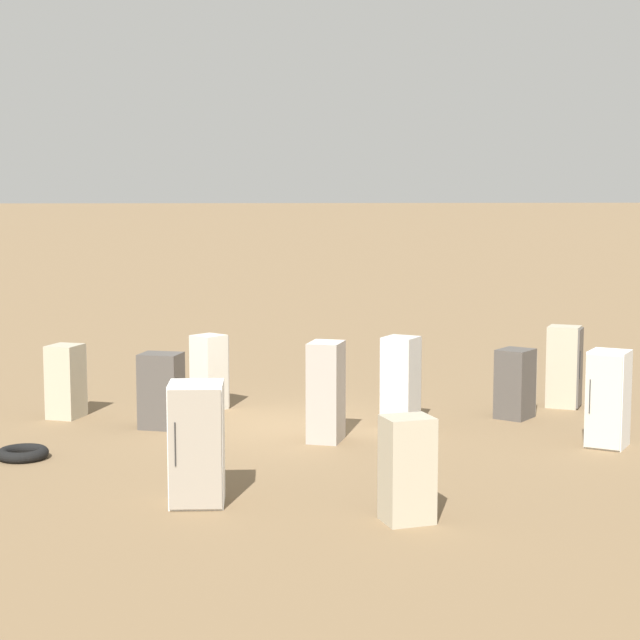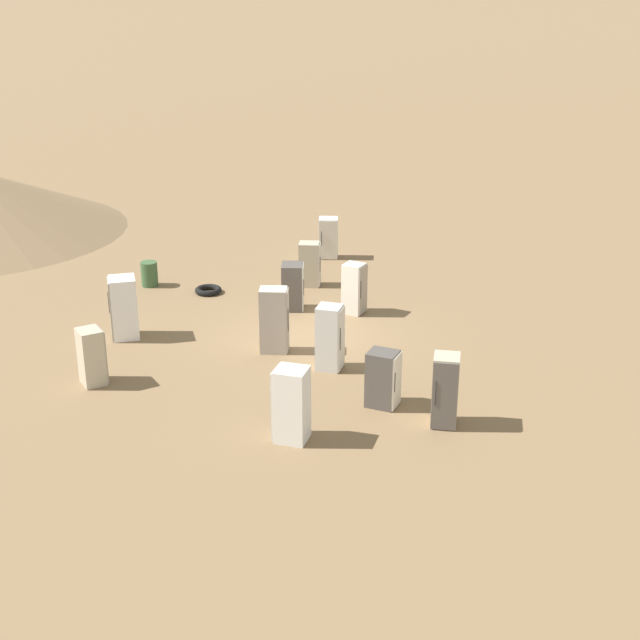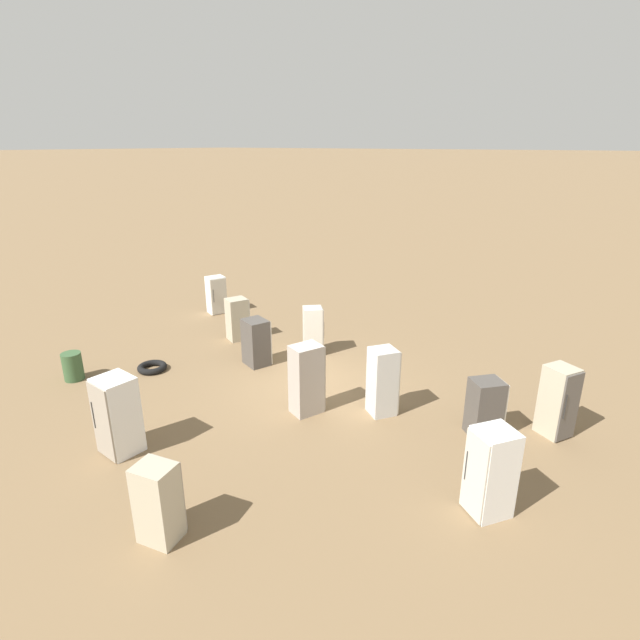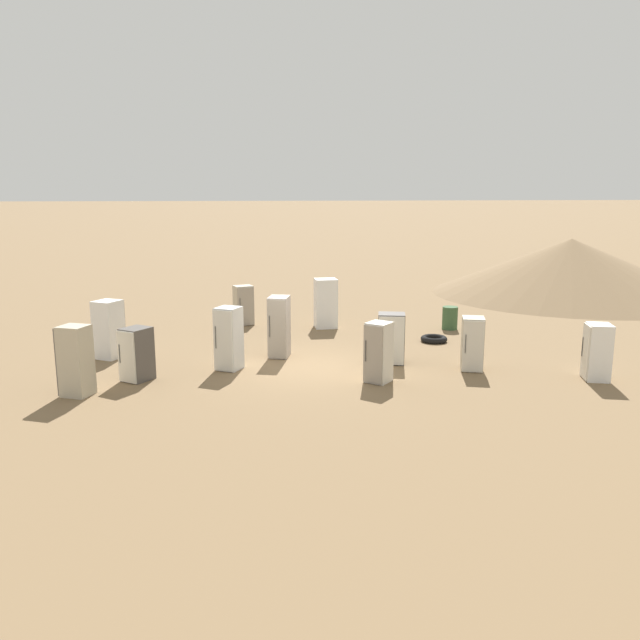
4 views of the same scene
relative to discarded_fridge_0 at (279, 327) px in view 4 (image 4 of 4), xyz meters
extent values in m
plane|color=brown|center=(-1.24, -0.67, -0.93)|extent=(1000.00, 1000.00, 0.00)
cone|color=#7F6647|center=(8.51, -16.06, 0.45)|extent=(13.27, 13.27, 2.75)
cube|color=#A89E93|center=(0.02, -0.01, 0.00)|extent=(0.91, 0.81, 1.85)
cube|color=gray|center=(-0.35, 0.14, 0.00)|extent=(0.24, 0.53, 1.78)
cylinder|color=#2D2D2D|center=(-0.30, 0.34, 0.09)|extent=(0.02, 0.02, 0.65)
cube|color=#4C4742|center=(-1.50, -3.05, -0.19)|extent=(0.86, 0.94, 1.47)
cube|color=beige|center=(-1.82, -2.93, -0.19)|extent=(0.29, 0.71, 1.41)
cylinder|color=#2D2D2D|center=(-1.76, -2.67, -0.12)|extent=(0.02, 0.02, 0.52)
cube|color=#B2A88E|center=(5.04, 0.46, -0.18)|extent=(0.68, 0.77, 1.49)
cube|color=gray|center=(4.74, 0.40, -0.18)|extent=(0.16, 0.64, 1.43)
cylinder|color=#2D2D2D|center=(4.67, 0.63, -0.10)|extent=(0.02, 0.02, 0.52)
cube|color=beige|center=(-3.19, -2.08, -0.13)|extent=(0.82, 0.82, 1.60)
cube|color=gray|center=(-3.40, -1.84, -0.13)|extent=(0.43, 0.40, 1.53)
cylinder|color=#2D2D2D|center=(-3.27, -1.69, -0.05)|extent=(0.02, 0.02, 0.56)
cube|color=white|center=(-4.42, -7.77, -0.17)|extent=(0.86, 0.80, 1.51)
cube|color=beige|center=(-4.30, -7.49, -0.17)|extent=(0.63, 0.29, 1.45)
cylinder|color=#2D2D2D|center=(-4.07, -7.55, -0.09)|extent=(0.02, 0.02, 0.53)
cube|color=white|center=(3.79, -2.43, -0.02)|extent=(0.80, 0.85, 1.82)
cube|color=gray|center=(4.17, -2.47, -0.02)|extent=(0.10, 0.76, 1.75)
cylinder|color=#2D2D2D|center=(4.18, -2.74, 0.07)|extent=(0.02, 0.02, 0.64)
cube|color=#4C4742|center=(-1.51, 4.09, -0.22)|extent=(0.94, 0.93, 1.42)
cube|color=beige|center=(-1.78, 4.34, -0.22)|extent=(0.44, 0.46, 1.36)
cylinder|color=#2D2D2D|center=(-1.65, 4.52, -0.15)|extent=(0.02, 0.02, 0.50)
cube|color=white|center=(1.09, 5.00, -0.05)|extent=(0.96, 0.96, 1.75)
cube|color=beige|center=(1.39, 4.78, -0.05)|extent=(0.41, 0.54, 1.68)
cylinder|color=#2D2D2D|center=(1.28, 4.58, 0.04)|extent=(0.02, 0.02, 0.61)
cube|color=#B2A88E|center=(-2.50, 5.48, -0.05)|extent=(0.84, 0.86, 1.75)
cube|color=#56514C|center=(-2.33, 5.78, -0.05)|extent=(0.52, 0.32, 1.68)
cylinder|color=#2D2D2D|center=(-2.13, 5.70, 0.04)|extent=(0.02, 0.02, 0.61)
cube|color=silver|center=(-1.04, 1.62, -0.04)|extent=(0.86, 0.86, 1.78)
cube|color=silver|center=(-1.31, 1.81, -0.04)|extent=(0.37, 0.50, 1.71)
cylinder|color=#2D2D2D|center=(-1.21, 2.00, 0.05)|extent=(0.02, 0.02, 0.62)
cube|color=#B2A88E|center=(-2.73, -5.01, -0.17)|extent=(0.85, 0.82, 1.50)
cube|color=beige|center=(-3.06, -4.86, -0.17)|extent=(0.27, 0.54, 1.44)
cylinder|color=#2D2D2D|center=(-3.00, -4.66, -0.10)|extent=(0.02, 0.02, 0.53)
torus|color=black|center=(0.68, -5.39, -0.83)|extent=(0.89, 0.89, 0.19)
cylinder|color=#385633|center=(2.38, -6.77, -0.51)|extent=(0.56, 0.56, 0.84)
camera|label=1|loc=(19.26, -2.61, 3.63)|focal=60.00mm
camera|label=2|loc=(6.46, 22.09, 9.01)|focal=50.00mm
camera|label=3|loc=(9.25, 6.76, 5.70)|focal=28.00mm
camera|label=4|loc=(-18.19, 3.23, 3.92)|focal=35.00mm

